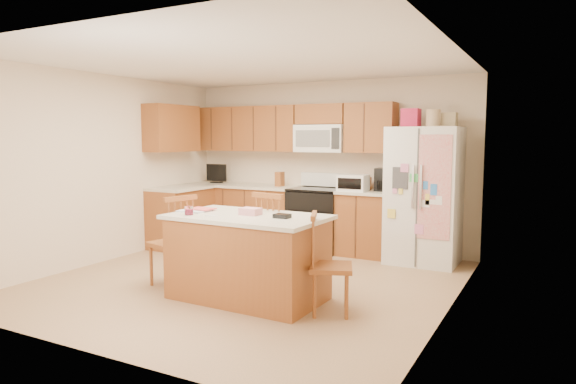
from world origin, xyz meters
The scene contains 9 objects.
ground centered at (0.00, 0.00, 0.00)m, with size 4.50×4.50×0.00m, color #89745A.
room_shell centered at (0.00, 0.00, 1.44)m, with size 4.60×4.60×2.52m.
cabinetry centered at (-0.98, 1.79, 0.91)m, with size 3.36×1.56×2.15m.
stove centered at (0.00, 1.94, 0.47)m, with size 0.76×0.65×1.13m.
refrigerator centered at (1.57, 1.87, 0.92)m, with size 0.90×0.79×2.04m.
island centered at (0.34, -0.53, 0.44)m, with size 1.63×0.98×0.97m.
windsor_chair_left centered at (-0.65, -0.51, 0.49)m, with size 0.52×0.54×1.03m.
windsor_chair_back centered at (0.37, 0.03, 0.50)m, with size 0.54×0.52×1.06m.
windsor_chair_right centered at (1.25, -0.54, 0.45)m, with size 0.52×0.53×0.96m.
Camera 1 is at (3.13, -4.91, 1.66)m, focal length 32.00 mm.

